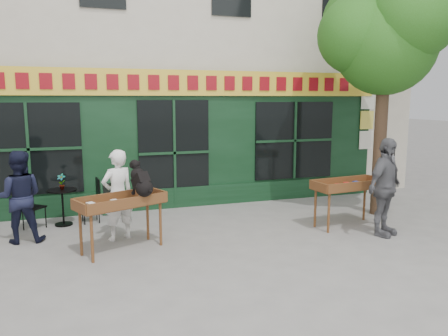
{
  "coord_description": "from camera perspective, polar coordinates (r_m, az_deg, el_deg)",
  "views": [
    {
      "loc": [
        -2.14,
        -7.9,
        2.63
      ],
      "look_at": [
        0.65,
        0.5,
        1.22
      ],
      "focal_mm": 35.0,
      "sensor_mm": 36.0,
      "label": 1
    }
  ],
  "objects": [
    {
      "name": "dog",
      "position": [
        7.66,
        -10.78,
        -1.19
      ],
      "size": [
        0.54,
        0.68,
        0.6
      ],
      "primitive_type": null,
      "rotation": [
        0.0,
        0.0,
        0.39
      ],
      "color": "black",
      "rests_on": "book_cart_center"
    },
    {
      "name": "book_cart_right",
      "position": [
        9.36,
        15.93,
        -2.45
      ],
      "size": [
        1.56,
        0.77,
        0.99
      ],
      "rotation": [
        0.0,
        0.0,
        0.11
      ],
      "color": "brown",
      "rests_on": "ground"
    },
    {
      "name": "book_cart_center",
      "position": [
        7.77,
        -13.3,
        -4.66
      ],
      "size": [
        1.62,
        1.15,
        0.99
      ],
      "rotation": [
        0.0,
        0.0,
        0.39
      ],
      "color": "brown",
      "rests_on": "ground"
    },
    {
      "name": "chalkboard",
      "position": [
        10.36,
        -14.2,
        -3.67
      ],
      "size": [
        0.58,
        0.26,
        0.79
      ],
      "rotation": [
        0.0,
        0.0,
        0.13
      ],
      "color": "black",
      "rests_on": "ground"
    },
    {
      "name": "potted_plant",
      "position": [
        9.64,
        -20.47,
        -1.68
      ],
      "size": [
        0.21,
        0.18,
        0.33
      ],
      "primitive_type": "imported",
      "rotation": [
        0.0,
        0.0,
        -0.4
      ],
      "color": "gray",
      "rests_on": "bistro_table"
    },
    {
      "name": "man_right",
      "position": [
        8.92,
        20.27,
        -2.37
      ],
      "size": [
        1.2,
        0.91,
        1.9
      ],
      "primitive_type": "imported",
      "rotation": [
        0.0,
        0.0,
        0.45
      ],
      "color": "#545459",
      "rests_on": "ground"
    },
    {
      "name": "man_left",
      "position": [
        8.83,
        -25.18,
        -3.43
      ],
      "size": [
        0.86,
        0.69,
        1.71
      ],
      "primitive_type": "imported",
      "rotation": [
        0.0,
        0.0,
        3.09
      ],
      "color": "black",
      "rests_on": "ground"
    },
    {
      "name": "building",
      "position": [
        14.24,
        -10.0,
        18.38
      ],
      "size": [
        14.0,
        7.26,
        10.0
      ],
      "color": "beige",
      "rests_on": "ground"
    },
    {
      "name": "woman",
      "position": [
        8.39,
        -13.71,
        -3.44
      ],
      "size": [
        0.73,
        0.62,
        1.71
      ],
      "primitive_type": "imported",
      "rotation": [
        0.0,
        0.0,
        3.54
      ],
      "color": "white",
      "rests_on": "ground"
    },
    {
      "name": "bistro_chair_right",
      "position": [
        9.77,
        -16.59,
        -3.58
      ],
      "size": [
        0.41,
        0.4,
        0.95
      ],
      "rotation": [
        0.0,
        0.0,
        -1.45
      ],
      "color": "black",
      "rests_on": "ground"
    },
    {
      "name": "bistro_chair_left",
      "position": [
        9.71,
        -24.02,
        -4.07
      ],
      "size": [
        0.51,
        0.51,
        0.95
      ],
      "rotation": [
        0.0,
        0.0,
        0.91
      ],
      "color": "black",
      "rests_on": "ground"
    },
    {
      "name": "bistro_table",
      "position": [
        9.72,
        -20.35,
        -3.93
      ],
      "size": [
        0.6,
        0.6,
        0.76
      ],
      "color": "black",
      "rests_on": "ground"
    },
    {
      "name": "ground",
      "position": [
        8.6,
        -3.11,
        -8.77
      ],
      "size": [
        80.0,
        80.0,
        0.0
      ],
      "primitive_type": "plane",
      "color": "slate",
      "rests_on": "ground"
    },
    {
      "name": "street_tree",
      "position": [
        10.6,
        20.4,
        16.5
      ],
      "size": [
        3.05,
        2.9,
        5.6
      ],
      "color": "#382619",
      "rests_on": "ground"
    }
  ]
}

